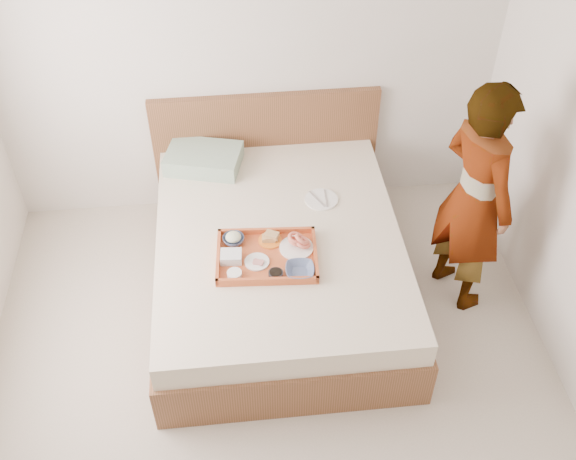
# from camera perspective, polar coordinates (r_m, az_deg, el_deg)

# --- Properties ---
(ground) EXTENTS (3.50, 4.00, 0.01)m
(ground) POSITION_cam_1_polar(r_m,az_deg,el_deg) (4.08, -0.97, -15.61)
(ground) COLOR beige
(ground) RESTS_ON ground
(wall_back) EXTENTS (3.50, 0.01, 2.60)m
(wall_back) POSITION_cam_1_polar(r_m,az_deg,el_deg) (4.66, -3.54, 15.08)
(wall_back) COLOR silver
(wall_back) RESTS_ON ground
(bed) EXTENTS (1.65, 2.00, 0.53)m
(bed) POSITION_cam_1_polar(r_m,az_deg,el_deg) (4.49, -0.77, -2.75)
(bed) COLOR brown
(bed) RESTS_ON ground
(headboard) EXTENTS (1.65, 0.06, 0.95)m
(headboard) POSITION_cam_1_polar(r_m,az_deg,el_deg) (5.08, -1.85, 6.77)
(headboard) COLOR brown
(headboard) RESTS_ON ground
(pillow) EXTENTS (0.58, 0.46, 0.12)m
(pillow) POSITION_cam_1_polar(r_m,az_deg,el_deg) (4.83, -7.12, 5.98)
(pillow) COLOR #A8BAAC
(pillow) RESTS_ON bed
(tray) EXTENTS (0.64, 0.48, 0.06)m
(tray) POSITION_cam_1_polar(r_m,az_deg,el_deg) (4.12, -1.79, -2.18)
(tray) COLOR #C86227
(tray) RESTS_ON bed
(prawn_plate) EXTENTS (0.22, 0.22, 0.01)m
(prawn_plate) POSITION_cam_1_polar(r_m,az_deg,el_deg) (4.17, 0.71, -1.51)
(prawn_plate) COLOR white
(prawn_plate) RESTS_ON tray
(navy_bowl_big) EXTENTS (0.18, 0.18, 0.04)m
(navy_bowl_big) POSITION_cam_1_polar(r_m,az_deg,el_deg) (4.02, 1.01, -3.42)
(navy_bowl_big) COLOR navy
(navy_bowl_big) RESTS_ON tray
(sauce_dish) EXTENTS (0.09, 0.09, 0.03)m
(sauce_dish) POSITION_cam_1_polar(r_m,az_deg,el_deg) (4.01, -1.04, -3.75)
(sauce_dish) COLOR black
(sauce_dish) RESTS_ON tray
(meat_plate) EXTENTS (0.16, 0.16, 0.01)m
(meat_plate) POSITION_cam_1_polar(r_m,az_deg,el_deg) (4.10, -2.64, -2.70)
(meat_plate) COLOR white
(meat_plate) RESTS_ON tray
(bread_plate) EXTENTS (0.16, 0.16, 0.01)m
(bread_plate) POSITION_cam_1_polar(r_m,az_deg,el_deg) (4.22, -1.52, -0.89)
(bread_plate) COLOR orange
(bread_plate) RESTS_ON tray
(salad_bowl) EXTENTS (0.14, 0.14, 0.04)m
(salad_bowl) POSITION_cam_1_polar(r_m,az_deg,el_deg) (4.22, -4.61, -0.81)
(salad_bowl) COLOR navy
(salad_bowl) RESTS_ON tray
(plastic_tub) EXTENTS (0.13, 0.11, 0.06)m
(plastic_tub) POSITION_cam_1_polar(r_m,az_deg,el_deg) (4.10, -4.82, -2.26)
(plastic_tub) COLOR silver
(plastic_tub) RESTS_ON tray
(cheese_round) EXTENTS (0.09, 0.09, 0.03)m
(cheese_round) POSITION_cam_1_polar(r_m,az_deg,el_deg) (4.02, -4.54, -3.73)
(cheese_round) COLOR white
(cheese_round) RESTS_ON tray
(dinner_plate) EXTENTS (0.25, 0.25, 0.01)m
(dinner_plate) POSITION_cam_1_polar(r_m,az_deg,el_deg) (4.54, 2.83, 2.59)
(dinner_plate) COLOR white
(dinner_plate) RESTS_ON bed
(person) EXTENTS (0.58, 0.69, 1.62)m
(person) POSITION_cam_1_polar(r_m,az_deg,el_deg) (4.28, 15.44, 2.57)
(person) COLOR silver
(person) RESTS_ON ground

